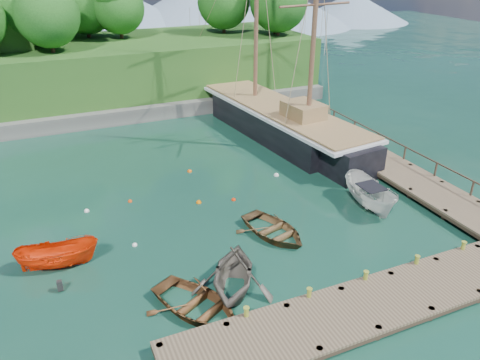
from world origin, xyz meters
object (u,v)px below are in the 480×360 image
(rowboat_0, at_px, (197,311))
(rowboat_1, at_px, (233,291))
(motorboat_orange, at_px, (60,267))
(schooner, at_px, (279,124))
(cabin_boat_white, at_px, (369,207))
(rowboat_2, at_px, (273,235))

(rowboat_0, xyz_separation_m, rowboat_1, (1.96, 0.59, 0.00))
(motorboat_orange, distance_m, schooner, 21.99)
(rowboat_0, bearing_deg, cabin_boat_white, -9.03)
(rowboat_0, relative_size, cabin_boat_white, 0.93)
(rowboat_0, xyz_separation_m, rowboat_2, (5.84, 4.04, 0.00))
(rowboat_2, distance_m, cabin_boat_white, 6.79)
(motorboat_orange, distance_m, cabin_boat_white, 17.91)
(rowboat_1, bearing_deg, schooner, 85.76)
(rowboat_2, xyz_separation_m, schooner, (7.43, 13.49, 1.09))
(schooner, bearing_deg, rowboat_2, -125.50)
(cabin_boat_white, height_order, schooner, schooner)
(schooner, bearing_deg, cabin_boat_white, -99.53)
(rowboat_1, distance_m, rowboat_2, 5.19)
(motorboat_orange, bearing_deg, rowboat_2, -87.55)
(rowboat_0, distance_m, schooner, 22.01)
(rowboat_2, height_order, cabin_boat_white, cabin_boat_white)
(rowboat_2, height_order, motorboat_orange, motorboat_orange)
(rowboat_0, height_order, schooner, schooner)
(rowboat_1, bearing_deg, rowboat_0, -133.92)
(rowboat_0, bearing_deg, motorboat_orange, 103.97)
(motorboat_orange, height_order, cabin_boat_white, cabin_boat_white)
(cabin_boat_white, xyz_separation_m, schooner, (0.65, 13.05, 1.09))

